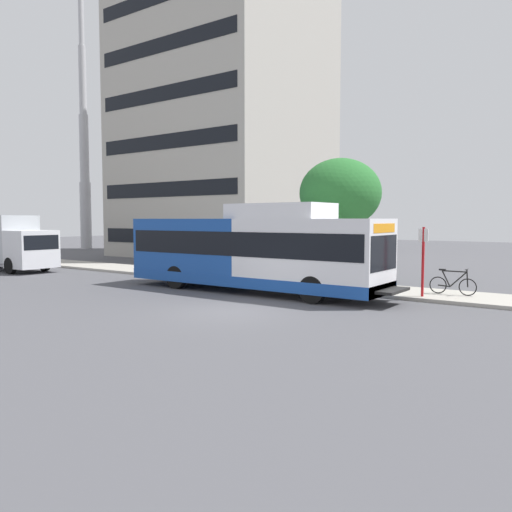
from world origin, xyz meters
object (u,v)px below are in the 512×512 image
at_px(transit_bus, 252,251).
at_px(box_truck_background, 7,241).
at_px(street_tree_near_stop, 340,193).
at_px(bus_stop_sign_pole, 423,256).
at_px(bicycle_parked, 453,284).

distance_m(transit_bus, box_truck_background, 17.21).
bearing_deg(street_tree_near_stop, bus_stop_sign_pole, -115.82).
xyz_separation_m(bus_stop_sign_pole, box_truck_background, (-3.20, 23.62, 0.09)).
xyz_separation_m(transit_bus, bicycle_parked, (3.11, -7.26, -1.14)).
distance_m(transit_bus, bicycle_parked, 7.98).
bearing_deg(transit_bus, street_tree_near_stop, -24.69).
xyz_separation_m(bicycle_parked, box_truck_background, (-4.33, 24.42, 1.18)).
xyz_separation_m(bus_stop_sign_pole, bicycle_parked, (1.14, -0.80, -1.09)).
bearing_deg(street_tree_near_stop, box_truck_background, 105.78).
height_order(bus_stop_sign_pole, street_tree_near_stop, street_tree_near_stop).
xyz_separation_m(transit_bus, box_truck_background, (-1.22, 17.16, 0.04)).
bearing_deg(transit_bus, bus_stop_sign_pole, -72.97).
bearing_deg(bus_stop_sign_pole, transit_bus, 107.03).
bearing_deg(street_tree_near_stop, bicycle_parked, -101.23).
bearing_deg(box_truck_background, bicycle_parked, -79.94).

